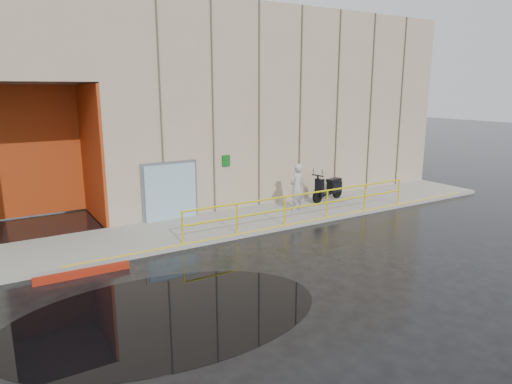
{
  "coord_description": "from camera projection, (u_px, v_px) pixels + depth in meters",
  "views": [
    {
      "loc": [
        -5.52,
        -9.35,
        4.8
      ],
      "look_at": [
        2.04,
        3.0,
        1.5
      ],
      "focal_mm": 32.0,
      "sensor_mm": 36.0,
      "label": 1
    }
  ],
  "objects": [
    {
      "name": "ground",
      "position": [
        249.0,
        280.0,
        11.65
      ],
      "size": [
        120.0,
        120.0,
        0.0
      ],
      "primitive_type": "plane",
      "color": "black",
      "rests_on": "ground"
    },
    {
      "name": "sidewalk",
      "position": [
        279.0,
        215.0,
        17.41
      ],
      "size": [
        20.0,
        3.0,
        0.15
      ],
      "primitive_type": "cube",
      "color": "gray",
      "rests_on": "ground"
    },
    {
      "name": "building",
      "position": [
        225.0,
        101.0,
        22.45
      ],
      "size": [
        20.0,
        10.17,
        8.0
      ],
      "color": "gray",
      "rests_on": "ground"
    },
    {
      "name": "guardrail",
      "position": [
        307.0,
        206.0,
        16.28
      ],
      "size": [
        9.56,
        0.06,
        1.03
      ],
      "color": "yellow",
      "rests_on": "sidewalk"
    },
    {
      "name": "person",
      "position": [
        297.0,
        187.0,
        17.58
      ],
      "size": [
        0.75,
        0.58,
        1.84
      ],
      "primitive_type": "imported",
      "rotation": [
        0.0,
        0.0,
        3.36
      ],
      "color": "#A1A1A5",
      "rests_on": "sidewalk"
    },
    {
      "name": "scooter",
      "position": [
        328.0,
        181.0,
        19.18
      ],
      "size": [
        1.89,
        0.94,
        1.43
      ],
      "rotation": [
        0.0,
        0.0,
        0.2
      ],
      "color": "black",
      "rests_on": "sidewalk"
    },
    {
      "name": "red_curb",
      "position": [
        83.0,
        273.0,
        11.89
      ],
      "size": [
        2.4,
        0.23,
        0.18
      ],
      "primitive_type": "cube",
      "rotation": [
        0.0,
        0.0,
        -0.02
      ],
      "color": "maroon",
      "rests_on": "ground"
    },
    {
      "name": "puddle",
      "position": [
        166.0,
        315.0,
        9.87
      ],
      "size": [
        7.36,
        5.0,
        0.01
      ],
      "primitive_type": "cube",
      "rotation": [
        0.0,
        0.0,
        -0.11
      ],
      "color": "black",
      "rests_on": "ground"
    }
  ]
}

